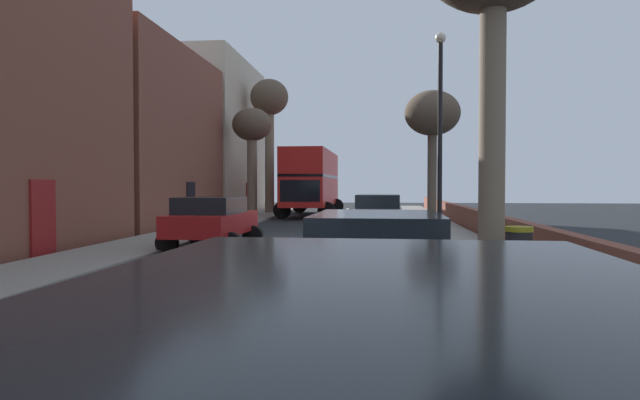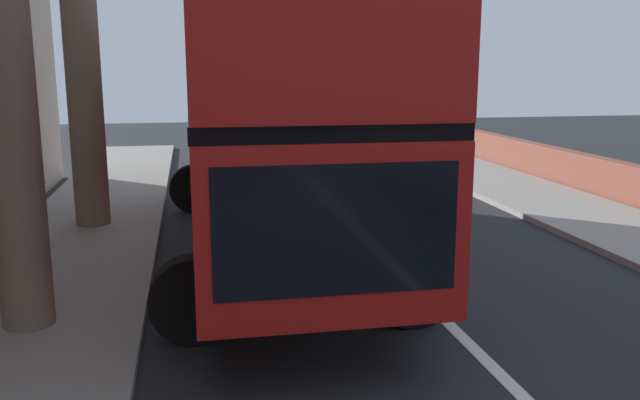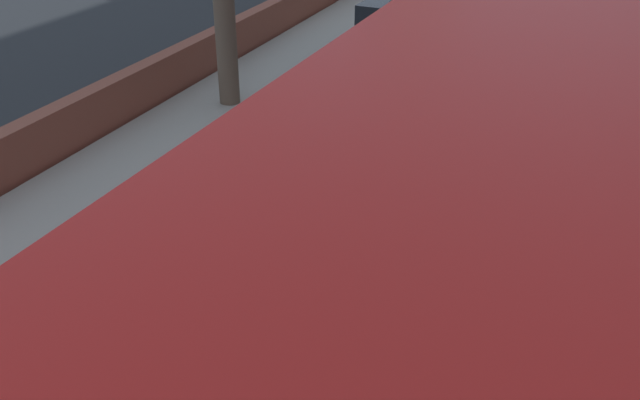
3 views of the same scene
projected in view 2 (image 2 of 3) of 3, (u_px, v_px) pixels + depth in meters
double_decker_bus at (270, 111)px, 10.52m from camera, size 3.62×10.22×4.06m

